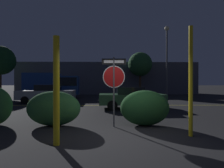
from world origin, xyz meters
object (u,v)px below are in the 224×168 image
hedge_bush_1 (54,108)px  delivery_truck (54,84)px  tree_1 (0,60)px  yellow_pole_right (191,81)px  tree_0 (140,64)px  yellow_pole_left (56,91)px  passing_car_2 (131,97)px  passing_car_1 (47,94)px  street_lamp (167,50)px  hedge_bush_2 (145,108)px  stop_sign (114,78)px

hedge_bush_1 → delivery_truck: (-3.87, 12.28, 0.84)m
delivery_truck → tree_1: (-6.75, 1.74, 2.77)m
yellow_pole_right → tree_1: tree_1 is taller
tree_0 → tree_1: bearing=-171.4°
yellow_pole_left → passing_car_2: 7.16m
passing_car_2 → tree_1: tree_1 is taller
passing_car_1 → tree_1: size_ratio=0.76×
yellow_pole_left → tree_1: tree_1 is taller
passing_car_2 → delivery_truck: 10.74m
passing_car_2 → street_lamp: bearing=145.3°
yellow_pole_right → tree_1: bearing=134.6°
yellow_pole_left → hedge_bush_2: size_ratio=1.52×
stop_sign → tree_0: 17.37m
street_lamp → yellow_pole_left: bearing=-118.4°
tree_0 → tree_1: 17.07m
passing_car_2 → street_lamp: street_lamp is taller
stop_sign → delivery_truck: bearing=117.4°
delivery_truck → tree_1: 7.51m
yellow_pole_left → street_lamp: (7.56, 13.96, 3.78)m
stop_sign → tree_1: 19.33m
passing_car_1 → passing_car_2: bearing=-118.7°
tree_0 → tree_1: size_ratio=0.96×
yellow_pole_left → tree_0: (5.54, 18.62, 2.70)m
hedge_bush_1 → passing_car_2: bearing=52.2°
passing_car_2 → tree_1: size_ratio=0.70×
street_lamp → tree_1: (-18.90, 2.12, -0.93)m
tree_1 → passing_car_2: bearing=-34.0°
hedge_bush_1 → stop_sign: bearing=-4.7°
yellow_pole_left → passing_car_1: (-3.72, 9.91, -0.66)m
passing_car_2 → delivery_truck: size_ratio=0.74×
yellow_pole_right → passing_car_2: size_ratio=0.79×
delivery_truck → yellow_pole_right: bearing=26.9°
yellow_pole_left → hedge_bush_1: size_ratio=1.40×
hedge_bush_2 → street_lamp: bearing=67.9°
hedge_bush_2 → delivery_truck: 14.32m
hedge_bush_2 → yellow_pole_right: bearing=-50.5°
yellow_pole_left → delivery_truck: 15.05m
yellow_pole_left → tree_0: size_ratio=0.49×
stop_sign → yellow_pole_left: size_ratio=0.91×
yellow_pole_left → tree_0: tree_0 is taller
hedge_bush_1 → tree_0: (6.26, 16.56, 3.46)m
yellow_pole_left → passing_car_1: 10.61m
stop_sign → street_lamp: bearing=64.8°
street_lamp → tree_1: bearing=173.6°
hedge_bush_1 → hedge_bush_2: bearing=-0.3°
hedge_bush_2 → tree_0: 17.17m
yellow_pole_left → street_lamp: bearing=61.6°
tree_0 → tree_1: (-16.88, -2.54, 0.15)m
hedge_bush_1 → hedge_bush_2: (3.44, -0.02, 0.02)m
yellow_pole_right → passing_car_1: size_ratio=0.73×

